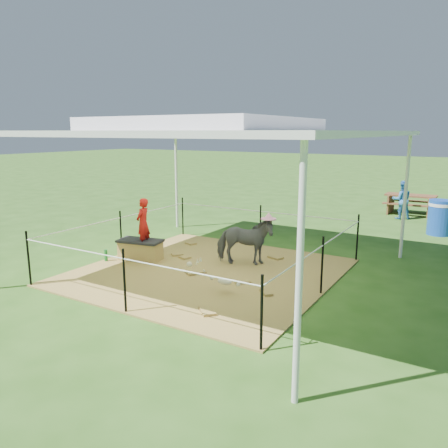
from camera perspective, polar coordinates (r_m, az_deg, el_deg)
The scene contains 14 objects.
ground at distance 8.48m, azimuth -2.10°, elevation -6.35°, with size 90.00×90.00×0.00m, color #2D5919.
hay_patch at distance 8.48m, azimuth -2.10°, elevation -6.25°, with size 4.60×4.60×0.03m, color brown.
canopy_tent at distance 8.05m, azimuth -2.25°, elevation 12.15°, with size 6.30×6.30×2.90m.
rope_fence at distance 8.30m, azimuth -2.14°, elevation -2.13°, with size 4.54×4.54×1.00m.
straw_bale at distance 9.33m, azimuth -10.85°, elevation -3.45°, with size 0.86×0.43×0.38m, color olive.
dark_cloth at distance 9.27m, azimuth -10.90°, elevation -2.17°, with size 0.91×0.48×0.05m, color black.
woman at distance 9.10m, azimuth -10.55°, elevation 0.74°, with size 0.37×0.25×1.03m, color red.
green_bottle at distance 9.41m, azimuth -15.17°, elevation -3.97°, with size 0.07×0.07×0.24m, color #197128.
pony at distance 8.74m, azimuth 2.70°, elevation -2.29°, with size 0.52×1.14×0.97m, color #47464B.
pink_hat at distance 8.63m, azimuth 2.73°, elevation 1.27°, with size 0.30×0.30×0.14m, color #FF93CC.
foal at distance 7.29m, azimuth 0.08°, elevation -7.35°, with size 0.81×0.45×0.45m, color beige, non-canonical shape.
trash_barrel at distance 12.75m, azimuth 26.36°, elevation 0.77°, with size 0.60×0.60×0.92m, color #1745AD.
picnic_table_near at distance 15.60m, azimuth 23.13°, elevation 2.38°, with size 1.55×1.12×0.65m, color brown.
distant_person at distance 14.59m, azimuth 22.20°, elevation 2.94°, with size 0.58×0.45×1.19m, color #3373C0.
Camera 1 is at (4.42, -6.73, 2.67)m, focal length 35.00 mm.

